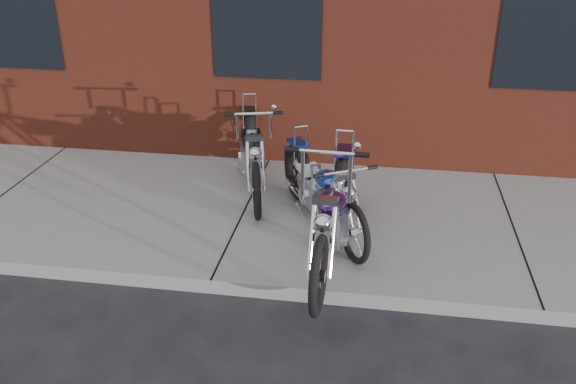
# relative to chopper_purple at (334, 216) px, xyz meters

# --- Properties ---
(ground) EXTENTS (120.00, 120.00, 0.00)m
(ground) POSITION_rel_chopper_purple_xyz_m (-1.10, -0.63, -0.60)
(ground) COLOR black
(ground) RESTS_ON ground
(sidewalk) EXTENTS (22.00, 3.00, 0.15)m
(sidewalk) POSITION_rel_chopper_purple_xyz_m (-1.10, 0.87, -0.52)
(sidewalk) COLOR #989692
(sidewalk) RESTS_ON ground
(chopper_purple) EXTENTS (0.61, 2.49, 1.39)m
(chopper_purple) POSITION_rel_chopper_purple_xyz_m (0.00, 0.00, 0.00)
(chopper_purple) COLOR black
(chopper_purple) RESTS_ON sidewalk
(chopper_blue) EXTENTS (1.15, 1.92, 0.94)m
(chopper_blue) POSITION_rel_chopper_purple_xyz_m (-0.19, 0.64, -0.06)
(chopper_blue) COLOR black
(chopper_blue) RESTS_ON sidewalk
(chopper_third) EXTENTS (0.77, 2.24, 1.16)m
(chopper_third) POSITION_rel_chopper_purple_xyz_m (-1.13, 1.52, -0.04)
(chopper_third) COLOR black
(chopper_third) RESTS_ON sidewalk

